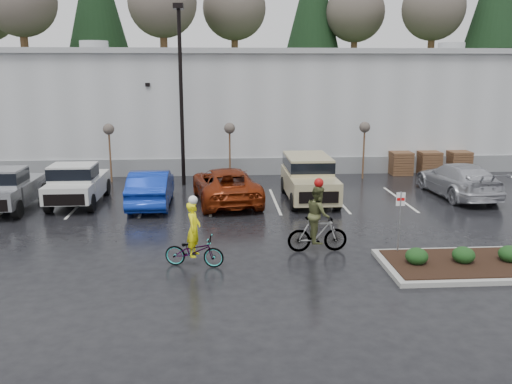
{
  "coord_description": "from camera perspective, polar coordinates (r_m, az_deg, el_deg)",
  "views": [
    {
      "loc": [
        -2.08,
        -16.56,
        6.14
      ],
      "look_at": [
        -0.64,
        4.37,
        1.3
      ],
      "focal_mm": 38.0,
      "sensor_mm": 36.0,
      "label": 1
    }
  ],
  "objects": [
    {
      "name": "car_far_silver",
      "position": [
        28.03,
        20.5,
        1.22
      ],
      "size": [
        2.61,
        5.79,
        1.65
      ],
      "primitive_type": "imported",
      "rotation": [
        0.0,
        0.0,
        3.2
      ],
      "color": "#B8B9C1",
      "rests_on": "ground"
    },
    {
      "name": "car_blue",
      "position": [
        24.98,
        -10.99,
        0.46
      ],
      "size": [
        1.81,
        5.01,
        1.64
      ],
      "primitive_type": "imported",
      "rotation": [
        0.0,
        0.0,
        3.16
      ],
      "color": "#0D2896",
      "rests_on": "ground"
    },
    {
      "name": "curb_island",
      "position": [
        19.01,
        25.06,
        -6.89
      ],
      "size": [
        8.0,
        3.0,
        0.15
      ],
      "primitive_type": "cube",
      "color": "gray",
      "rests_on": "ground"
    },
    {
      "name": "pallet_stack_b",
      "position": [
        33.39,
        17.74,
        2.95
      ],
      "size": [
        1.2,
        1.2,
        1.35
      ],
      "primitive_type": "cube",
      "color": "#4F341F",
      "rests_on": "ground"
    },
    {
      "name": "suv_tan",
      "position": [
        25.5,
        5.62,
        1.37
      ],
      "size": [
        2.2,
        5.1,
        2.06
      ],
      "primitive_type": null,
      "color": "tan",
      "rests_on": "ground"
    },
    {
      "name": "fire_lane_sign",
      "position": [
        18.39,
        14.89,
        -2.38
      ],
      "size": [
        0.3,
        0.05,
        2.2
      ],
      "color": "gray",
      "rests_on": "ground"
    },
    {
      "name": "sapling_west",
      "position": [
        30.34,
        -15.24,
        6.08
      ],
      "size": [
        0.6,
        0.6,
        3.2
      ],
      "color": "#4F341F",
      "rests_on": "ground"
    },
    {
      "name": "pallet_stack_c",
      "position": [
        34.09,
        20.56,
        2.94
      ],
      "size": [
        1.2,
        1.2,
        1.35
      ],
      "primitive_type": "cube",
      "color": "#4F341F",
      "rests_on": "ground"
    },
    {
      "name": "ground",
      "position": [
        17.79,
        3.06,
        -7.23
      ],
      "size": [
        120.0,
        120.0,
        0.0
      ],
      "primitive_type": "plane",
      "color": "black",
      "rests_on": "ground"
    },
    {
      "name": "wooded_ridge",
      "position": [
        61.68,
        -2.02,
        10.07
      ],
      "size": [
        80.0,
        25.0,
        6.0
      ],
      "primitive_type": "cube",
      "color": "#253917",
      "rests_on": "ground"
    },
    {
      "name": "sapling_mid",
      "position": [
        29.77,
        -2.8,
        6.39
      ],
      "size": [
        0.6,
        0.6,
        3.2
      ],
      "color": "#4F341F",
      "rests_on": "ground"
    },
    {
      "name": "lamppost",
      "position": [
        28.63,
        -7.94,
        11.96
      ],
      "size": [
        0.5,
        1.0,
        9.22
      ],
      "color": "black",
      "rests_on": "ground"
    },
    {
      "name": "shrub_b",
      "position": [
        18.24,
        21.01,
        -6.22
      ],
      "size": [
        0.7,
        0.7,
        0.52
      ],
      "primitive_type": "ellipsoid",
      "color": "black",
      "rests_on": "curb_island"
    },
    {
      "name": "mulch_bed",
      "position": [
        18.98,
        25.09,
        -6.62
      ],
      "size": [
        7.6,
        2.6,
        0.04
      ],
      "primitive_type": "cube",
      "color": "black",
      "rests_on": "curb_island"
    },
    {
      "name": "cyclist_hivis",
      "position": [
        17.18,
        -6.53,
        -5.52
      ],
      "size": [
        1.99,
        1.05,
        2.29
      ],
      "rotation": [
        0.0,
        0.0,
        1.36
      ],
      "color": "#3F3F44",
      "rests_on": "ground"
    },
    {
      "name": "car_red",
      "position": [
        25.19,
        -3.19,
        0.75
      ],
      "size": [
        3.45,
        6.12,
        1.61
      ],
      "primitive_type": "imported",
      "rotation": [
        0.0,
        0.0,
        3.28
      ],
      "color": "maroon",
      "rests_on": "ground"
    },
    {
      "name": "pickup_silver",
      "position": [
        26.39,
        -24.52,
        0.53
      ],
      "size": [
        2.1,
        5.2,
        1.96
      ],
      "primitive_type": null,
      "color": "#989A9F",
      "rests_on": "ground"
    },
    {
      "name": "shrub_a",
      "position": [
        17.66,
        16.56,
        -6.5
      ],
      "size": [
        0.7,
        0.7,
        0.52
      ],
      "primitive_type": "ellipsoid",
      "color": "black",
      "rests_on": "curb_island"
    },
    {
      "name": "shrub_c",
      "position": [
        18.91,
        25.16,
        -5.93
      ],
      "size": [
        0.7,
        0.7,
        0.52
      ],
      "primitive_type": "ellipsoid",
      "color": "black",
      "rests_on": "curb_island"
    },
    {
      "name": "pickup_white",
      "position": [
        26.31,
        -18.12,
        1.03
      ],
      "size": [
        2.1,
        5.2,
        1.96
      ],
      "primitive_type": null,
      "color": "beige",
      "rests_on": "ground"
    },
    {
      "name": "cyclist_olive",
      "position": [
        18.46,
        6.51,
        -3.53
      ],
      "size": [
        1.98,
        0.95,
        2.56
      ],
      "rotation": [
        0.0,
        0.0,
        1.6
      ],
      "color": "#3F3F44",
      "rests_on": "ground"
    },
    {
      "name": "warehouse",
      "position": [
        38.69,
        -0.85,
        9.3
      ],
      "size": [
        60.5,
        15.5,
        7.2
      ],
      "color": "#ACAFB1",
      "rests_on": "ground"
    },
    {
      "name": "pallet_stack_a",
      "position": [
        32.8,
        14.97,
        2.96
      ],
      "size": [
        1.2,
        1.2,
        1.35
      ],
      "primitive_type": "cube",
      "color": "#4F341F",
      "rests_on": "ground"
    },
    {
      "name": "sapling_east",
      "position": [
        30.84,
        11.36,
        6.39
      ],
      "size": [
        0.6,
        0.6,
        3.2
      ],
      "color": "#4F341F",
      "rests_on": "ground"
    }
  ]
}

